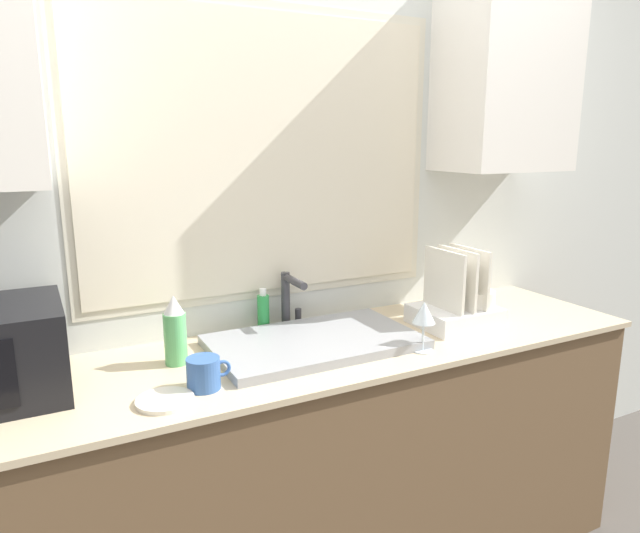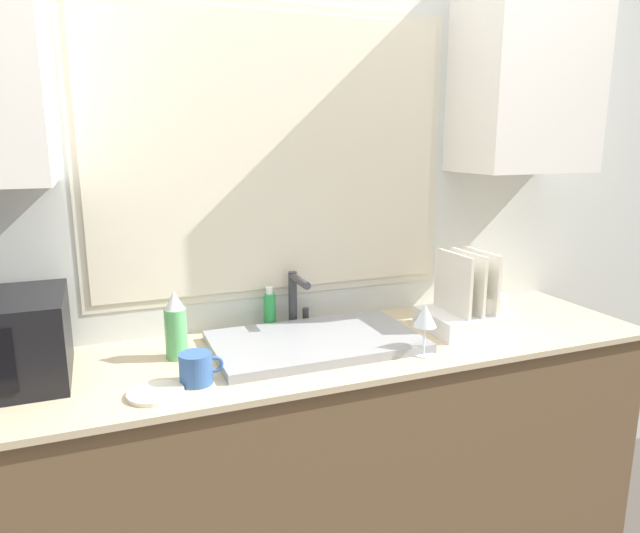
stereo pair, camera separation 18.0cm
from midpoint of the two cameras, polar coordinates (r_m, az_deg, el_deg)
countertop at (r=2.09m, az=0.99°, el=-19.79°), size 2.46×0.62×0.89m
wall_back at (r=2.03m, az=-2.00°, el=8.02°), size 6.00×0.38×2.60m
sink_basin at (r=1.91m, az=2.28°, el=-7.57°), size 0.68×0.41×0.03m
faucet at (r=2.06m, az=0.10°, el=-2.88°), size 0.08×0.17×0.20m
dish_rack at (r=2.14m, az=16.93°, el=-4.16°), size 0.29×0.24×0.29m
spray_bottle at (r=1.81m, az=-11.51°, el=-5.93°), size 0.07×0.07×0.22m
soap_bottle at (r=2.06m, az=-2.57°, el=-4.42°), size 0.04×0.04×0.16m
mug_near_sink at (r=1.64m, az=-9.18°, el=-10.09°), size 0.13×0.09×0.09m
wine_glass at (r=1.84m, az=13.24°, el=-5.04°), size 0.07×0.07×0.17m
small_plate at (r=1.60m, az=-13.01°, el=-12.31°), size 0.15×0.15×0.01m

